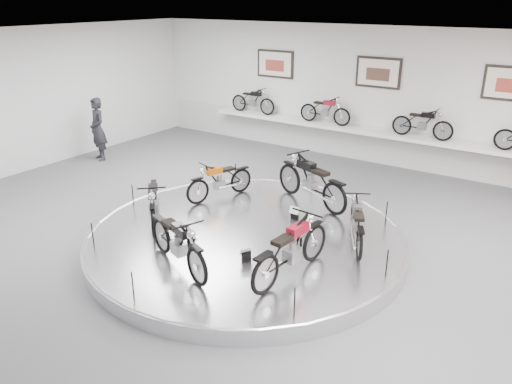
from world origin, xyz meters
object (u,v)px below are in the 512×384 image
Objects in this scene: bike_a at (357,222)px; bike_d at (154,202)px; display_platform at (246,239)px; bike_b at (311,180)px; visitor at (98,129)px; shelf at (370,132)px; bike_e at (178,242)px; bike_c at (220,180)px; bike_f at (291,248)px.

bike_d reaches higher than bike_a.
bike_b is at bearing 80.02° from display_platform.
bike_a is 0.94× the size of bike_d.
bike_a is 0.81× the size of visitor.
display_platform is 3.33× the size of bike_b.
shelf is 5.73× the size of bike_b.
bike_d reaches higher than shelf.
shelf reaches higher than display_platform.
bike_b is 1.12× the size of bike_e.
bike_e is at bearing 110.88° from bike_a.
display_platform is at bearing 71.30° from bike_c.
bike_f is at bearing 47.10° from bike_e.
shelf is 7.16× the size of bike_c.
display_platform is 2.05m from bike_c.
shelf is at bearing 17.77° from bike_f.
bike_d is 1.98m from bike_e.
visitor reaches higher than bike_b.
bike_c is 0.89× the size of bike_e.
display_platform is 6.46m from shelf.
display_platform is 3.60× the size of bike_f.
bike_f is (1.23, -3.01, -0.04)m from bike_b.
bike_e is (-0.17, -1.80, 0.65)m from display_platform.
bike_a reaches higher than display_platform.
bike_e is 1.96m from bike_f.
visitor is at bearing 19.15° from bike_b.
bike_c is at bearing -106.72° from shelf.
display_platform is 0.58× the size of shelf.
bike_d is at bearing -158.60° from display_platform.
bike_a is at bearing 70.65° from bike_e.
bike_b is at bearing 23.82° from bike_a.
bike_f reaches higher than bike_d.
bike_b reaches higher than bike_e.
bike_b reaches higher than shelf.
shelf is at bearing -65.04° from bike_b.
bike_c is (-3.61, 0.40, -0.00)m from bike_a.
shelf is 8.20m from bike_e.
visitor reaches higher than shelf.
display_platform is 4.17× the size of bike_c.
visitor reaches higher than bike_c.
visitor reaches higher than display_platform.
shelf is 4.35m from bike_b.
bike_d is (-1.83, -7.12, -0.21)m from shelf.
shelf is at bearing -8.62° from bike_a.
visitor is at bearing 75.59° from bike_f.
bike_d is 3.44m from bike_f.
bike_d is 0.93× the size of bike_f.
bike_b is 7.44m from visitor.
bike_c is (-1.93, -0.89, -0.11)m from bike_b.
bike_e reaches higher than shelf.
bike_c is 5.61m from visitor.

